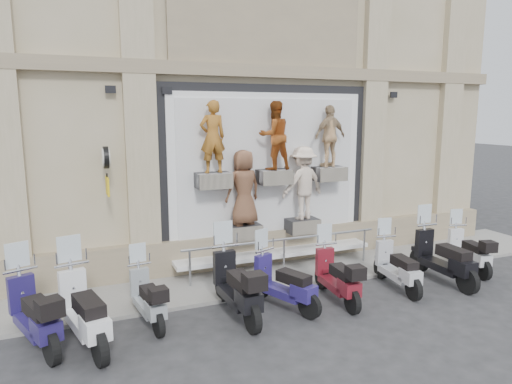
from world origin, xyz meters
TOP-DOWN VIEW (x-y plane):
  - ground at (0.00, 0.00)m, footprint 90.00×90.00m
  - sidewalk at (0.00, 2.10)m, footprint 16.00×2.20m
  - building at (0.00, 7.00)m, footprint 14.00×8.60m
  - shop_vitrine at (0.07, 2.74)m, footprint 5.60×0.88m
  - guard_rail at (0.00, 2.00)m, footprint 5.06×0.10m
  - clock_sign_bracket at (-3.90, 2.47)m, footprint 0.10×0.80m
  - scooter_a at (-5.31, 0.52)m, footprint 1.27×2.13m
  - scooter_b at (-4.55, 0.26)m, footprint 1.11×2.24m
  - scooter_c at (-3.44, 0.70)m, footprint 0.71×1.76m
  - scooter_d at (-1.82, 0.35)m, footprint 0.68×2.13m
  - scooter_e at (-0.83, 0.33)m, footprint 1.20×1.93m
  - scooter_f at (0.35, 0.24)m, footprint 0.69×1.89m
  - scooter_g at (1.94, 0.29)m, footprint 0.77×1.88m
  - scooter_h at (3.18, 0.21)m, footprint 0.67×2.11m
  - scooter_i at (4.34, 0.57)m, footprint 0.91×1.85m

SIDE VIEW (x-z plane):
  - ground at x=0.00m, z-range 0.00..0.00m
  - sidewalk at x=0.00m, z-range 0.00..0.08m
  - guard_rail at x=0.00m, z-range 0.00..0.93m
  - scooter_c at x=-3.44m, z-range 0.00..1.39m
  - scooter_i at x=4.34m, z-range 0.00..1.44m
  - scooter_g at x=1.94m, z-range 0.00..1.48m
  - scooter_f at x=0.35m, z-range 0.00..1.50m
  - scooter_e at x=-0.83m, z-range 0.00..1.52m
  - scooter_a at x=-5.31m, z-range 0.00..1.66m
  - scooter_h at x=3.18m, z-range 0.00..1.70m
  - scooter_d at x=-1.82m, z-range 0.00..1.72m
  - scooter_b at x=-4.55m, z-range 0.00..1.75m
  - shop_vitrine at x=0.07m, z-range 0.22..4.52m
  - clock_sign_bracket at x=-3.90m, z-range 2.29..3.31m
  - building at x=0.00m, z-range 0.00..12.00m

